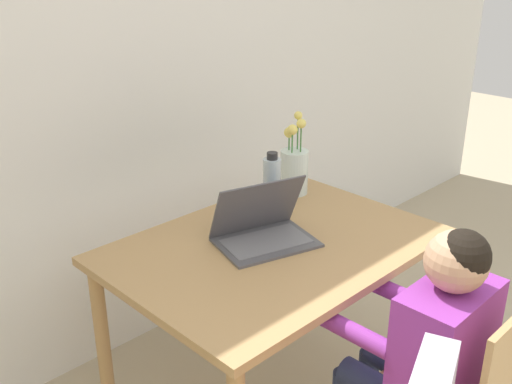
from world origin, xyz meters
The scene contains 6 objects.
wall_back centered at (0.00, 2.23, 1.25)m, with size 6.40×0.05×2.50m.
dining_table centered at (0.24, 1.43, 0.65)m, with size 1.11×0.80×0.74m.
person_seated centered at (0.24, 0.82, 0.64)m, with size 0.33×0.42×1.02m.
laptop centered at (0.22, 1.47, 0.79)m, with size 0.38×0.32×0.22m.
flower_vase centered at (0.63, 1.69, 0.85)m, with size 0.12×0.12×0.34m.
water_bottle centered at (0.39, 1.59, 0.86)m, with size 0.07×0.07×0.26m.
Camera 1 is at (-1.10, 0.15, 1.70)m, focal length 42.00 mm.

